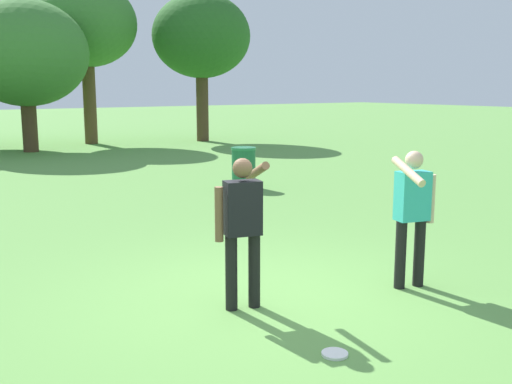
# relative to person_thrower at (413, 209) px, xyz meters

# --- Properties ---
(ground_plane) EXTENTS (120.00, 120.00, 0.00)m
(ground_plane) POSITION_rel_person_thrower_xyz_m (-1.72, 0.69, -0.96)
(ground_plane) COLOR #609947
(person_thrower) EXTENTS (0.73, 0.64, 1.64)m
(person_thrower) POSITION_rel_person_thrower_xyz_m (0.00, 0.00, 0.00)
(person_thrower) COLOR black
(person_thrower) RESTS_ON ground
(person_catcher) EXTENTS (0.73, 0.64, 1.64)m
(person_catcher) POSITION_rel_person_thrower_xyz_m (-2.02, 0.56, 0.00)
(person_catcher) COLOR black
(person_catcher) RESTS_ON ground
(frisbee) EXTENTS (0.24, 0.24, 0.03)m
(frisbee) POSITION_rel_person_thrower_xyz_m (-1.98, -0.89, -0.95)
(frisbee) COLOR white
(frisbee) RESTS_ON ground
(trash_can_beside_table) EXTENTS (0.59, 0.59, 0.96)m
(trash_can_beside_table) POSITION_rel_person_thrower_xyz_m (2.28, 7.11, -0.48)
(trash_can_beside_table) COLOR #1E663D
(trash_can_beside_table) RESTS_ON ground
(tree_slender_mid) EXTENTS (4.46, 4.46, 5.44)m
(tree_slender_mid) POSITION_rel_person_thrower_xyz_m (0.16, 18.13, 2.56)
(tree_slender_mid) COLOR #4C3823
(tree_slender_mid) RESTS_ON ground
(tree_back_left) EXTENTS (4.09, 4.09, 6.61)m
(tree_back_left) POSITION_rel_person_thrower_xyz_m (3.07, 19.94, 3.86)
(tree_back_left) COLOR brown
(tree_back_left) RESTS_ON ground
(tree_back_right) EXTENTS (4.19, 4.19, 6.26)m
(tree_back_right) POSITION_rel_person_thrower_xyz_m (7.52, 18.39, 3.48)
(tree_back_right) COLOR #4C3823
(tree_back_right) RESTS_ON ground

